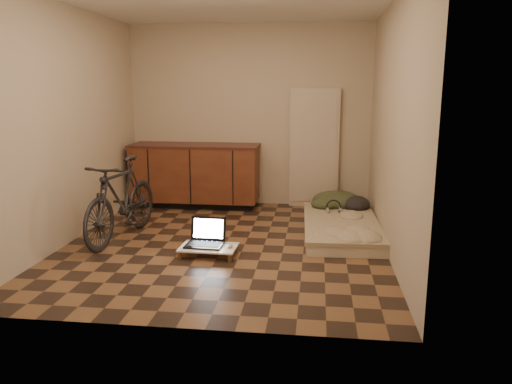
# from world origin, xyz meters

# --- Properties ---
(room_shell) EXTENTS (3.50, 4.00, 2.60)m
(room_shell) POSITION_xyz_m (0.00, 0.00, 1.30)
(room_shell) COLOR brown
(room_shell) RESTS_ON ground
(cabinets) EXTENTS (1.84, 0.62, 0.91)m
(cabinets) POSITION_xyz_m (-0.75, 1.70, 0.47)
(cabinets) COLOR black
(cabinets) RESTS_ON ground
(appliance_panel) EXTENTS (0.70, 0.10, 1.70)m
(appliance_panel) POSITION_xyz_m (0.95, 1.94, 0.85)
(appliance_panel) COLOR beige
(appliance_panel) RESTS_ON ground
(bicycle) EXTENTS (0.67, 1.63, 1.03)m
(bicycle) POSITION_xyz_m (-1.20, 0.03, 0.51)
(bicycle) COLOR black
(bicycle) RESTS_ON ground
(futon) EXTENTS (0.93, 1.85, 0.16)m
(futon) POSITION_xyz_m (1.30, 0.58, 0.08)
(futon) COLOR beige
(futon) RESTS_ON ground
(clothing_pile) EXTENTS (0.70, 0.59, 0.27)m
(clothing_pile) POSITION_xyz_m (1.33, 1.35, 0.29)
(clothing_pile) COLOR #313A22
(clothing_pile) RESTS_ON futon
(headphones) EXTENTS (0.24, 0.23, 0.14)m
(headphones) POSITION_xyz_m (1.22, 0.97, 0.23)
(headphones) COLOR black
(headphones) RESTS_ON futon
(lap_desk) EXTENTS (0.60, 0.40, 0.10)m
(lap_desk) POSITION_xyz_m (-0.10, -0.41, 0.08)
(lap_desk) COLOR brown
(lap_desk) RESTS_ON ground
(laptop) EXTENTS (0.40, 0.36, 0.26)m
(laptop) POSITION_xyz_m (-0.15, -0.34, 0.15)
(laptop) COLOR black
(laptop) RESTS_ON lap_desk
(mouse) EXTENTS (0.07, 0.11, 0.04)m
(mouse) POSITION_xyz_m (0.12, -0.41, 0.11)
(mouse) COLOR silver
(mouse) RESTS_ON lap_desk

